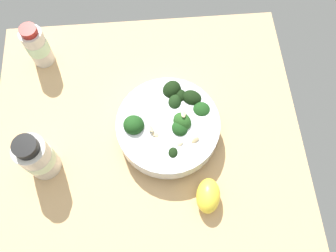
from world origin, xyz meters
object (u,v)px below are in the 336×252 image
object	(u,v)px
lemon_wedge	(208,196)
bottle_short	(37,157)
bottle_tall	(37,46)
bowl_of_broccoli	(169,125)

from	to	relation	value
lemon_wedge	bottle_short	xyz separation A→B (cm)	(9.41, 32.37, 3.33)
bottle_tall	bottle_short	size ratio (longest dim) A/B	0.89
bowl_of_broccoli	bottle_tall	world-z (taller)	bottle_tall
bowl_of_broccoli	bottle_short	xyz separation A→B (cm)	(-5.51, 25.91, 2.17)
bowl_of_broccoli	bottle_short	distance (cm)	26.58
bottle_tall	bottle_short	world-z (taller)	bottle_short
bowl_of_broccoli	lemon_wedge	distance (cm)	16.30
lemon_wedge	bottle_tall	xyz separation A→B (cm)	(35.68, 34.26, 2.86)
bowl_of_broccoli	lemon_wedge	bearing A→B (deg)	-156.61
bowl_of_broccoli	bottle_short	size ratio (longest dim) A/B	1.68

